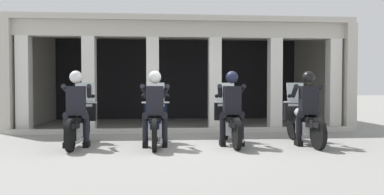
# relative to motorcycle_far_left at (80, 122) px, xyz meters

# --- Properties ---
(ground_plane) EXTENTS (80.00, 80.00, 0.00)m
(ground_plane) POSITION_rel_motorcycle_far_left_xyz_m (2.43, 2.93, -0.50)
(ground_plane) COLOR gray
(station_building) EXTENTS (9.95, 4.60, 3.25)m
(station_building) POSITION_rel_motorcycle_far_left_xyz_m (2.39, 4.73, 1.55)
(station_building) COLOR black
(station_building) RESTS_ON ground
(kerb_strip) EXTENTS (9.45, 0.24, 0.12)m
(kerb_strip) POSITION_rel_motorcycle_far_left_xyz_m (2.39, 1.97, -0.44)
(kerb_strip) COLOR #B7B5AD
(kerb_strip) RESTS_ON ground
(motorcycle_far_left) EXTENTS (0.62, 2.04, 1.35)m
(motorcycle_far_left) POSITION_rel_motorcycle_far_left_xyz_m (0.00, 0.00, 0.00)
(motorcycle_far_left) COLOR black
(motorcycle_far_left) RESTS_ON ground
(police_officer_far_left) EXTENTS (0.63, 0.61, 1.58)m
(police_officer_far_left) POSITION_rel_motorcycle_far_left_xyz_m (-0.00, -0.28, 0.44)
(police_officer_far_left) COLOR black
(police_officer_far_left) RESTS_ON ground
(motorcycle_center_left) EXTENTS (0.62, 2.04, 1.35)m
(motorcycle_center_left) POSITION_rel_motorcycle_far_left_xyz_m (1.62, -0.11, 0.00)
(motorcycle_center_left) COLOR black
(motorcycle_center_left) RESTS_ON ground
(police_officer_center_left) EXTENTS (0.63, 0.61, 1.58)m
(police_officer_center_left) POSITION_rel_motorcycle_far_left_xyz_m (1.62, -0.39, 0.44)
(police_officer_center_left) COLOR black
(police_officer_center_left) RESTS_ON ground
(motorcycle_center_right) EXTENTS (0.62, 2.04, 1.35)m
(motorcycle_center_right) POSITION_rel_motorcycle_far_left_xyz_m (3.24, -0.07, 0.00)
(motorcycle_center_right) COLOR black
(motorcycle_center_right) RESTS_ON ground
(police_officer_center_right) EXTENTS (0.63, 0.61, 1.58)m
(police_officer_center_right) POSITION_rel_motorcycle_far_left_xyz_m (3.23, -0.36, 0.44)
(police_officer_center_right) COLOR black
(police_officer_center_right) RESTS_ON ground
(motorcycle_far_right) EXTENTS (0.62, 2.04, 1.35)m
(motorcycle_far_right) POSITION_rel_motorcycle_far_left_xyz_m (4.85, -0.18, 0.00)
(motorcycle_far_right) COLOR black
(motorcycle_far_right) RESTS_ON ground
(police_officer_far_right) EXTENTS (0.63, 0.61, 1.58)m
(police_officer_far_right) POSITION_rel_motorcycle_far_left_xyz_m (4.85, -0.46, 0.44)
(police_officer_far_right) COLOR black
(police_officer_far_right) RESTS_ON ground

